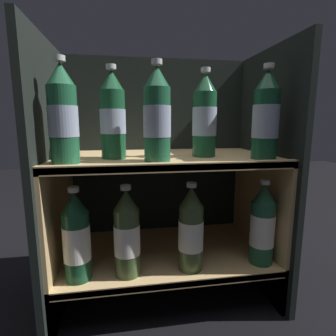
{
  "coord_description": "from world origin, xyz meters",
  "views": [
    {
      "loc": [
        -0.13,
        -0.67,
        0.61
      ],
      "look_at": [
        0.0,
        0.14,
        0.47
      ],
      "focal_mm": 28.0,
      "sensor_mm": 36.0,
      "label": 1
    }
  ],
  "objects_px": {
    "bottle_lower_front_0": "(77,238)",
    "bottle_upper_front_2": "(266,117)",
    "bottle_upper_front_1": "(157,117)",
    "bottle_upper_back_1": "(205,117)",
    "bottle_lower_front_3": "(262,226)",
    "bottle_lower_front_2": "(191,231)",
    "bottle_lower_front_1": "(127,235)",
    "bottle_upper_front_0": "(63,116)",
    "bottle_upper_back_0": "(113,117)"
  },
  "relations": [
    {
      "from": "bottle_lower_front_0",
      "to": "bottle_upper_front_2",
      "type": "bearing_deg",
      "value": -0.0
    },
    {
      "from": "bottle_upper_front_1",
      "to": "bottle_lower_front_0",
      "type": "xyz_separation_m",
      "value": [
        -0.24,
        0.0,
        -0.35
      ]
    },
    {
      "from": "bottle_upper_back_1",
      "to": "bottle_lower_front_3",
      "type": "distance_m",
      "value": 0.4
    },
    {
      "from": "bottle_upper_front_1",
      "to": "bottle_lower_front_2",
      "type": "height_order",
      "value": "bottle_upper_front_1"
    },
    {
      "from": "bottle_lower_front_1",
      "to": "bottle_lower_front_3",
      "type": "distance_m",
      "value": 0.43
    },
    {
      "from": "bottle_lower_front_0",
      "to": "bottle_lower_front_3",
      "type": "height_order",
      "value": "same"
    },
    {
      "from": "bottle_lower_front_1",
      "to": "bottle_lower_front_2",
      "type": "xyz_separation_m",
      "value": [
        0.2,
        -0.0,
        -0.0
      ]
    },
    {
      "from": "bottle_upper_front_1",
      "to": "bottle_upper_front_2",
      "type": "bearing_deg",
      "value": -0.0
    },
    {
      "from": "bottle_upper_front_0",
      "to": "bottle_lower_front_3",
      "type": "height_order",
      "value": "bottle_upper_front_0"
    },
    {
      "from": "bottle_upper_front_2",
      "to": "bottle_lower_front_3",
      "type": "height_order",
      "value": "bottle_upper_front_2"
    },
    {
      "from": "bottle_lower_front_2",
      "to": "bottle_upper_front_1",
      "type": "bearing_deg",
      "value": 180.0
    },
    {
      "from": "bottle_upper_back_0",
      "to": "bottle_lower_front_0",
      "type": "bearing_deg",
      "value": -142.46
    },
    {
      "from": "bottle_lower_front_2",
      "to": "bottle_lower_front_3",
      "type": "relative_size",
      "value": 1.0
    },
    {
      "from": "bottle_upper_front_2",
      "to": "bottle_upper_back_0",
      "type": "xyz_separation_m",
      "value": [
        -0.45,
        0.09,
        0.0
      ]
    },
    {
      "from": "bottle_upper_front_2",
      "to": "bottle_lower_front_3",
      "type": "relative_size",
      "value": 1.0
    },
    {
      "from": "bottle_upper_back_1",
      "to": "bottle_lower_front_3",
      "type": "xyz_separation_m",
      "value": [
        0.18,
        -0.09,
        -0.35
      ]
    },
    {
      "from": "bottle_upper_front_1",
      "to": "bottle_upper_back_1",
      "type": "bearing_deg",
      "value": 27.49
    },
    {
      "from": "bottle_lower_front_0",
      "to": "bottle_lower_front_1",
      "type": "xyz_separation_m",
      "value": [
        0.14,
        0.0,
        0.0
      ]
    },
    {
      "from": "bottle_upper_front_1",
      "to": "bottle_upper_back_0",
      "type": "distance_m",
      "value": 0.15
    },
    {
      "from": "bottle_upper_front_2",
      "to": "bottle_lower_front_2",
      "type": "relative_size",
      "value": 1.0
    },
    {
      "from": "bottle_upper_back_1",
      "to": "bottle_upper_front_0",
      "type": "bearing_deg",
      "value": -168.38
    },
    {
      "from": "bottle_lower_front_1",
      "to": "bottle_lower_front_0",
      "type": "bearing_deg",
      "value": 180.0
    },
    {
      "from": "bottle_lower_front_0",
      "to": "bottle_lower_front_1",
      "type": "distance_m",
      "value": 0.14
    },
    {
      "from": "bottle_upper_front_1",
      "to": "bottle_upper_back_0",
      "type": "bearing_deg",
      "value": 145.77
    },
    {
      "from": "bottle_upper_front_0",
      "to": "bottle_upper_front_1",
      "type": "xyz_separation_m",
      "value": [
        0.25,
        0.0,
        -0.0
      ]
    },
    {
      "from": "bottle_upper_back_1",
      "to": "bottle_lower_front_2",
      "type": "relative_size",
      "value": 1.0
    },
    {
      "from": "bottle_upper_front_1",
      "to": "bottle_lower_front_3",
      "type": "relative_size",
      "value": 1.0
    },
    {
      "from": "bottle_upper_front_2",
      "to": "bottle_lower_front_2",
      "type": "bearing_deg",
      "value": 180.0
    },
    {
      "from": "bottle_lower_front_1",
      "to": "bottle_lower_front_2",
      "type": "height_order",
      "value": "same"
    },
    {
      "from": "bottle_upper_front_0",
      "to": "bottle_lower_front_1",
      "type": "distance_m",
      "value": 0.38
    },
    {
      "from": "bottle_upper_front_0",
      "to": "bottle_lower_front_3",
      "type": "relative_size",
      "value": 1.0
    },
    {
      "from": "bottle_lower_front_0",
      "to": "bottle_lower_front_1",
      "type": "bearing_deg",
      "value": 0.0
    },
    {
      "from": "bottle_upper_back_1",
      "to": "bottle_upper_front_2",
      "type": "bearing_deg",
      "value": -27.49
    },
    {
      "from": "bottle_lower_front_0",
      "to": "bottle_lower_front_3",
      "type": "relative_size",
      "value": 1.0
    },
    {
      "from": "bottle_upper_front_1",
      "to": "bottle_upper_front_2",
      "type": "height_order",
      "value": "same"
    },
    {
      "from": "bottle_lower_front_2",
      "to": "bottle_lower_front_1",
      "type": "bearing_deg",
      "value": 180.0
    },
    {
      "from": "bottle_upper_front_0",
      "to": "bottle_lower_front_0",
      "type": "distance_m",
      "value": 0.35
    },
    {
      "from": "bottle_upper_front_1",
      "to": "bottle_lower_front_1",
      "type": "height_order",
      "value": "bottle_upper_front_1"
    },
    {
      "from": "bottle_upper_back_1",
      "to": "bottle_lower_front_1",
      "type": "distance_m",
      "value": 0.44
    },
    {
      "from": "bottle_upper_front_2",
      "to": "bottle_lower_front_2",
      "type": "height_order",
      "value": "bottle_upper_front_2"
    },
    {
      "from": "bottle_upper_front_1",
      "to": "bottle_lower_front_1",
      "type": "xyz_separation_m",
      "value": [
        -0.09,
        0.0,
        -0.35
      ]
    },
    {
      "from": "bottle_upper_back_1",
      "to": "bottle_lower_front_0",
      "type": "height_order",
      "value": "bottle_upper_back_1"
    },
    {
      "from": "bottle_lower_front_0",
      "to": "bottle_upper_back_0",
      "type": "bearing_deg",
      "value": 37.54
    },
    {
      "from": "bottle_lower_front_0",
      "to": "bottle_upper_back_1",
      "type": "bearing_deg",
      "value": 12.03
    },
    {
      "from": "bottle_upper_front_2",
      "to": "bottle_lower_front_0",
      "type": "xyz_separation_m",
      "value": [
        -0.56,
        0.0,
        -0.35
      ]
    },
    {
      "from": "bottle_upper_front_0",
      "to": "bottle_upper_front_2",
      "type": "distance_m",
      "value": 0.58
    },
    {
      "from": "bottle_lower_front_1",
      "to": "bottle_lower_front_2",
      "type": "relative_size",
      "value": 1.0
    },
    {
      "from": "bottle_upper_front_1",
      "to": "bottle_upper_back_1",
      "type": "height_order",
      "value": "same"
    },
    {
      "from": "bottle_upper_back_0",
      "to": "bottle_lower_front_0",
      "type": "distance_m",
      "value": 0.37
    },
    {
      "from": "bottle_lower_front_3",
      "to": "bottle_upper_back_1",
      "type": "bearing_deg",
      "value": 154.17
    }
  ]
}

